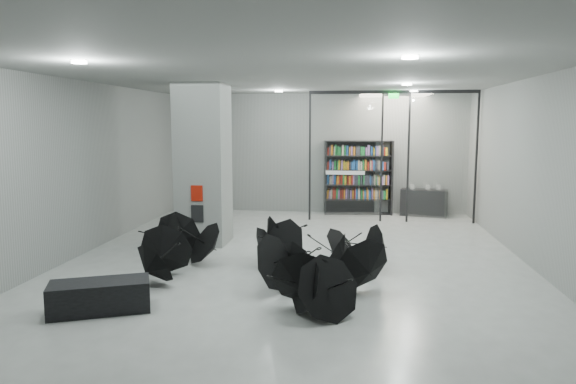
# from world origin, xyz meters

# --- Properties ---
(room) EXTENTS (14.00, 14.02, 4.01)m
(room) POSITION_xyz_m (0.00, 0.00, 2.84)
(room) COLOR gray
(room) RESTS_ON ground
(column) EXTENTS (1.20, 1.20, 4.00)m
(column) POSITION_xyz_m (-2.50, 2.00, 2.00)
(column) COLOR slate
(column) RESTS_ON ground
(fire_cabinet) EXTENTS (0.28, 0.04, 0.38)m
(fire_cabinet) POSITION_xyz_m (-2.50, 1.38, 1.35)
(fire_cabinet) COLOR #A50A07
(fire_cabinet) RESTS_ON column
(info_panel) EXTENTS (0.30, 0.03, 0.42)m
(info_panel) POSITION_xyz_m (-2.50, 1.38, 0.85)
(info_panel) COLOR black
(info_panel) RESTS_ON column
(exit_sign) EXTENTS (0.30, 0.06, 0.15)m
(exit_sign) POSITION_xyz_m (2.40, 5.30, 3.82)
(exit_sign) COLOR #0CE533
(exit_sign) RESTS_ON room
(glass_partition) EXTENTS (5.06, 0.08, 4.00)m
(glass_partition) POSITION_xyz_m (2.39, 5.50, 2.18)
(glass_partition) COLOR silver
(glass_partition) RESTS_ON ground
(bench) EXTENTS (1.70, 1.22, 0.50)m
(bench) POSITION_xyz_m (-2.82, -3.05, 0.25)
(bench) COLOR black
(bench) RESTS_ON ground
(bookshelf) EXTENTS (2.26, 0.71, 2.45)m
(bookshelf) POSITION_xyz_m (1.41, 6.75, 1.22)
(bookshelf) COLOR black
(bookshelf) RESTS_ON ground
(shop_counter) EXTENTS (1.57, 0.93, 0.88)m
(shop_counter) POSITION_xyz_m (3.57, 6.64, 0.44)
(shop_counter) COLOR black
(shop_counter) RESTS_ON ground
(umbrella_cluster) EXTENTS (5.64, 4.57, 1.32)m
(umbrella_cluster) POSITION_xyz_m (-0.43, -0.91, 0.32)
(umbrella_cluster) COLOR black
(umbrella_cluster) RESTS_ON ground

